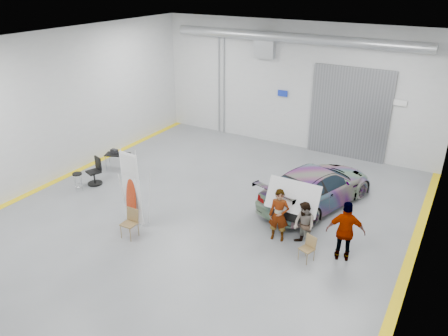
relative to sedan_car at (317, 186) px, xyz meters
The scene contains 13 objects.
ground 4.30m from the sedan_car, 138.61° to the right, with size 16.00×16.00×0.00m, color slate.
room_shell 4.48m from the sedan_car, 168.85° to the right, with size 14.02×16.18×6.01m.
sedan_car is the anchor object (origin of this frame).
person_a 2.90m from the sedan_car, 95.37° to the right, with size 0.65×0.43×1.79m, color #977052.
person_b 2.94m from the sedan_car, 78.58° to the right, with size 0.77×0.59×1.57m, color #486885.
person_c 3.44m from the sedan_car, 56.98° to the right, with size 1.13×0.47×1.96m, color #9D6134.
surfboard_display 6.72m from the sedan_car, 137.26° to the right, with size 0.80×0.25×2.83m.
folding_chair_near 6.91m from the sedan_car, 131.00° to the right, with size 0.47×0.48×0.97m.
folding_chair_far 3.67m from the sedan_car, 74.91° to the right, with size 0.49×0.52×0.81m.
shop_stool 9.30m from the sedan_car, 156.54° to the right, with size 0.39×0.39×0.76m.
work_table 8.82m from the sedan_car, behind, with size 1.18×0.90×0.86m.
office_chair 8.88m from the sedan_car, 160.99° to the right, with size 0.63×0.66×1.13m.
trunk_lid 2.45m from the sedan_car, 90.00° to the right, with size 1.75×1.06×0.04m, color silver.
Camera 1 is at (7.45, -11.40, 8.04)m, focal length 35.00 mm.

